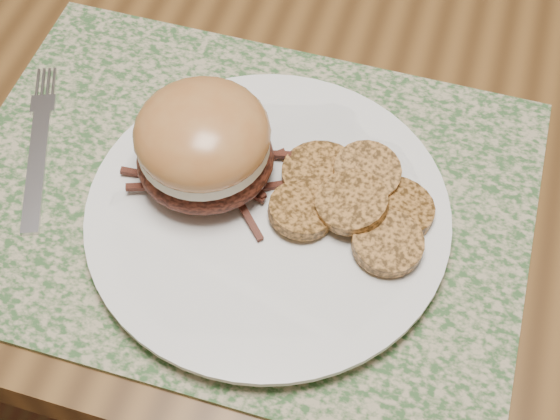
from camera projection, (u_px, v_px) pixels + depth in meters
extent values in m
plane|color=brown|center=(313.00, 326.00, 1.37)|extent=(3.50, 3.50, 0.00)
cube|color=brown|center=(339.00, 8.00, 0.76)|extent=(1.50, 0.90, 0.04)
cube|color=#34582D|center=(241.00, 197.00, 0.61)|extent=(0.45, 0.33, 0.00)
cylinder|color=white|center=(268.00, 215.00, 0.59)|extent=(0.26, 0.26, 0.02)
ellipsoid|color=black|center=(205.00, 159.00, 0.59)|extent=(0.13, 0.13, 0.04)
cylinder|color=beige|center=(203.00, 142.00, 0.57)|extent=(0.13, 0.13, 0.01)
ellipsoid|color=#A56936|center=(202.00, 133.00, 0.56)|extent=(0.13, 0.13, 0.06)
cylinder|color=#A76D31|center=(322.00, 175.00, 0.60)|extent=(0.07, 0.07, 0.01)
cylinder|color=#A76D31|center=(367.00, 172.00, 0.59)|extent=(0.07, 0.07, 0.02)
cylinder|color=#A76D31|center=(394.00, 208.00, 0.58)|extent=(0.08, 0.08, 0.02)
cylinder|color=#A76D31|center=(302.00, 210.00, 0.58)|extent=(0.07, 0.07, 0.02)
cylinder|color=#A76D31|center=(352.00, 202.00, 0.57)|extent=(0.06, 0.06, 0.02)
cylinder|color=#A76D31|center=(388.00, 243.00, 0.56)|extent=(0.05, 0.05, 0.01)
cube|color=silver|center=(36.00, 170.00, 0.62)|extent=(0.06, 0.12, 0.00)
cube|color=silver|center=(43.00, 104.00, 0.66)|extent=(0.03, 0.02, 0.00)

